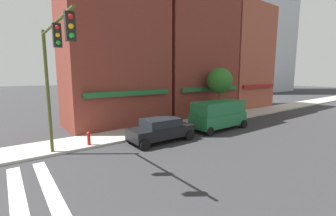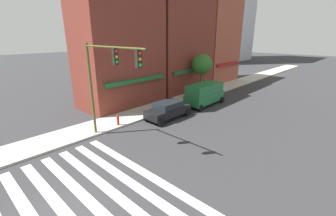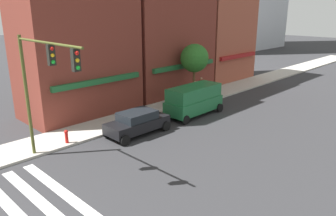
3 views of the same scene
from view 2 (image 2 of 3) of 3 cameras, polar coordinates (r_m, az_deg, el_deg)
The scene contains 12 objects.
ground_plane at distance 11.51m, azimuth -24.67°, elevation -23.15°, with size 200.00×200.00×0.00m, color #2D2D30.
sidewalk_left at distance 17.77m, azimuth -34.36°, elevation -9.31°, with size 120.00×3.00×0.15m.
crosswalk_stripes at distance 11.51m, azimuth -24.68°, elevation -23.13°, with size 9.15×10.80×0.01m.
storefront_row at distance 30.20m, azimuth 1.66°, elevation 17.82°, with size 26.66×5.30×15.55m.
traffic_signal at distance 15.12m, azimuth -15.43°, elevation 8.54°, with size 0.32×6.17×6.80m.
sedan_black at distance 20.39m, azimuth 0.00°, elevation -0.42°, with size 4.42×2.02×1.59m.
van_green at distance 24.66m, azimuth 9.28°, elevation 3.67°, with size 5.05×2.22×2.34m.
pedestrian_orange_vest at distance 28.35m, azimuth 8.65°, elevation 5.12°, with size 0.32×0.32×1.77m.
pedestrian_white_shirt at distance 28.00m, azimuth 9.31°, elevation 4.93°, with size 0.32×0.32×1.77m.
pedestrian_red_jacket at distance 30.04m, azimuth 9.46°, elevation 5.80°, with size 0.32×0.32×1.77m.
fire_hydrant at distance 19.09m, azimuth -12.60°, elevation -2.91°, with size 0.24×0.24×0.84m.
street_tree at distance 28.43m, azimuth 8.60°, elevation 10.85°, with size 2.51×2.51×4.99m.
Camera 2 is at (-2.64, -8.53, 7.27)m, focal length 24.00 mm.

